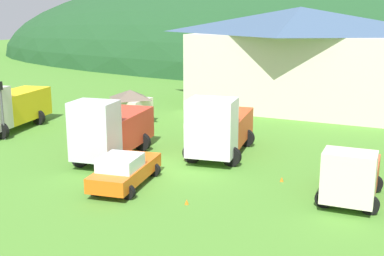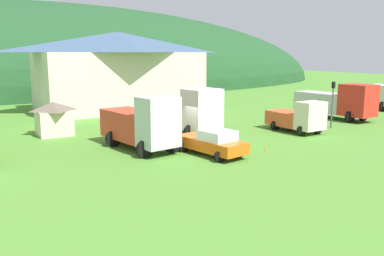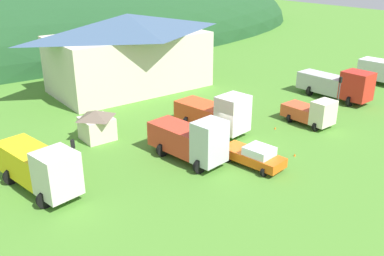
% 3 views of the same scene
% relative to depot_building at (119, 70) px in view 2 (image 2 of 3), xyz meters
% --- Properties ---
extents(ground_plane, '(200.00, 200.00, 0.00)m').
position_rel_depot_building_xyz_m(ground_plane, '(-2.25, -19.18, -4.47)').
color(ground_plane, '#4C842D').
extents(forested_hill_backdrop, '(134.03, 60.00, 31.81)m').
position_rel_depot_building_xyz_m(forested_hill_backdrop, '(-2.25, 40.64, -4.47)').
color(forested_hill_backdrop, '#1E4723').
rests_on(forested_hill_backdrop, ground).
extents(depot_building, '(18.65, 10.41, 8.67)m').
position_rel_depot_building_xyz_m(depot_building, '(0.00, 0.00, 0.00)').
color(depot_building, beige).
rests_on(depot_building, ground).
extents(play_shed_cream, '(2.70, 2.72, 2.62)m').
position_rel_depot_building_xyz_m(play_shed_cream, '(-9.76, -11.47, -3.12)').
color(play_shed_cream, beige).
rests_on(play_shed_cream, ground).
extents(tow_truck_silver, '(3.68, 6.83, 3.71)m').
position_rel_depot_building_xyz_m(tow_truck_silver, '(-5.87, -19.61, -2.71)').
color(tow_truck_silver, silver).
rests_on(tow_truck_silver, ground).
extents(heavy_rig_white, '(3.98, 7.35, 3.70)m').
position_rel_depot_building_xyz_m(heavy_rig_white, '(-0.53, -16.31, -2.73)').
color(heavy_rig_white, white).
rests_on(heavy_rig_white, ground).
extents(light_truck_cream, '(2.79, 4.84, 2.61)m').
position_rel_depot_building_xyz_m(light_truck_cream, '(7.53, -20.43, -3.23)').
color(light_truck_cream, beige).
rests_on(light_truck_cream, ground).
extents(crane_truck_red, '(3.43, 8.30, 3.50)m').
position_rel_depot_building_xyz_m(crane_truck_red, '(15.91, -17.37, -2.72)').
color(crane_truck_red, red).
rests_on(crane_truck_red, ground).
extents(service_pickup_orange, '(2.87, 5.17, 1.66)m').
position_rel_depot_building_xyz_m(service_pickup_orange, '(-2.67, -23.17, -3.64)').
color(service_pickup_orange, orange).
rests_on(service_pickup_orange, ground).
extents(traffic_light_east, '(0.20, 0.32, 3.97)m').
position_rel_depot_building_xyz_m(traffic_light_east, '(11.36, -20.48, -2.02)').
color(traffic_light_east, '#4C4C51').
rests_on(traffic_light_east, ground).
extents(traffic_cone_near_pickup, '(0.36, 0.36, 0.47)m').
position_rel_depot_building_xyz_m(traffic_cone_near_pickup, '(4.07, -19.19, -4.47)').
color(traffic_cone_near_pickup, orange).
rests_on(traffic_cone_near_pickup, ground).
extents(traffic_cone_mid_row, '(0.36, 0.36, 0.46)m').
position_rel_depot_building_xyz_m(traffic_cone_mid_row, '(1.09, -23.97, -4.47)').
color(traffic_cone_mid_row, orange).
rests_on(traffic_cone_mid_row, ground).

